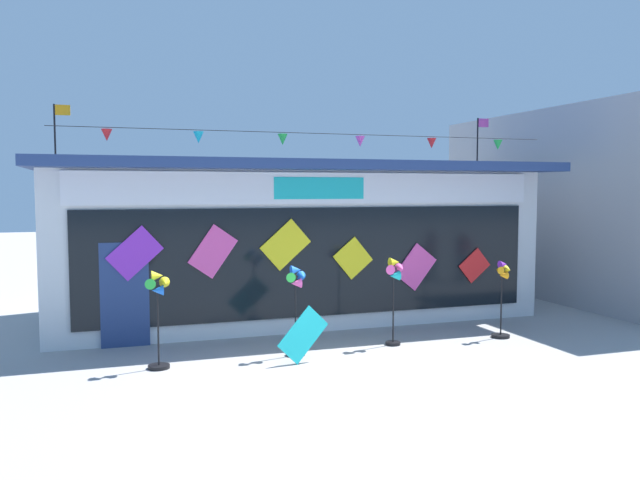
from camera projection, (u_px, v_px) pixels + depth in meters
ground_plane at (358, 385)px, 9.98m from camera, size 80.00×80.00×0.00m
kite_shop_building at (290, 238)px, 15.55m from camera, size 11.22×5.25×4.86m
wind_spinner_far_left at (158, 305)px, 10.79m from camera, size 0.42×0.36×1.66m
wind_spinner_left at (296, 296)px, 11.63m from camera, size 0.41×0.34×1.65m
wind_spinner_center_left at (394, 281)px, 12.42m from camera, size 0.44×0.29×1.70m
wind_spinner_center_right at (502, 292)px, 13.07m from camera, size 0.38×0.37×1.57m
display_kite_on_ground at (303, 335)px, 11.22m from camera, size 0.98×0.22×0.98m
neighbour_building at (612, 204)px, 18.56m from camera, size 5.23×9.36×5.14m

